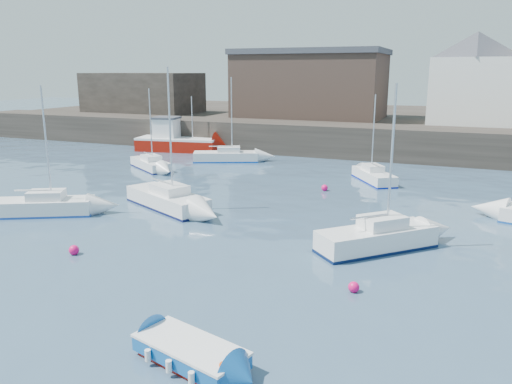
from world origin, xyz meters
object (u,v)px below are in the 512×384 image
at_px(fishing_boat, 176,140).
at_px(sailboat_f, 374,176).
at_px(blue_dinghy, 190,352).
at_px(sailboat_b, 168,199).
at_px(buoy_mid, 353,292).
at_px(buoy_far, 324,191).
at_px(sailboat_a, 43,206).
at_px(sailboat_e, 150,164).
at_px(sailboat_c, 377,238).
at_px(sailboat_h, 226,156).
at_px(buoy_near, 74,254).

height_order(fishing_boat, sailboat_f, sailboat_f).
relative_size(blue_dinghy, sailboat_b, 0.44).
xyz_separation_m(sailboat_f, buoy_mid, (2.52, -19.66, -0.45)).
height_order(sailboat_f, buoy_far, sailboat_f).
bearing_deg(sailboat_f, buoy_far, -121.86).
bearing_deg(blue_dinghy, fishing_boat, 121.73).
bearing_deg(sailboat_f, sailboat_a, -134.91).
relative_size(sailboat_e, sailboat_f, 1.05).
bearing_deg(sailboat_e, sailboat_c, -31.16).
xyz_separation_m(sailboat_e, sailboat_h, (4.34, 5.69, 0.05)).
relative_size(sailboat_a, sailboat_c, 0.97).
bearing_deg(blue_dinghy, sailboat_b, 124.20).
height_order(sailboat_c, sailboat_h, same).
relative_size(fishing_boat, buoy_mid, 20.96).
bearing_deg(sailboat_e, fishing_boat, 108.82).
distance_m(sailboat_b, buoy_far, 11.00).
relative_size(fishing_boat, sailboat_c, 1.17).
bearing_deg(sailboat_h, fishing_boat, 153.54).
xyz_separation_m(sailboat_f, buoy_far, (-2.63, -4.24, -0.45)).
relative_size(sailboat_a, sailboat_h, 0.97).
distance_m(sailboat_a, sailboat_h, 19.84).
bearing_deg(buoy_mid, buoy_near, -176.01).
distance_m(sailboat_a, sailboat_e, 14.19).
bearing_deg(sailboat_h, sailboat_b, -77.02).
xyz_separation_m(sailboat_b, sailboat_c, (12.85, -2.57, 0.04)).
xyz_separation_m(blue_dinghy, sailboat_a, (-15.30, 9.97, 0.15)).
distance_m(sailboat_a, sailboat_b, 7.05).
bearing_deg(sailboat_c, fishing_boat, 137.48).
xyz_separation_m(sailboat_a, sailboat_b, (5.80, 4.00, 0.03)).
relative_size(blue_dinghy, sailboat_a, 0.50).
bearing_deg(buoy_near, fishing_boat, 112.48).
xyz_separation_m(fishing_boat, sailboat_e, (3.22, -9.46, -0.64)).
xyz_separation_m(fishing_boat, sailboat_f, (21.47, -7.35, -0.63)).
relative_size(sailboat_b, sailboat_e, 1.24).
bearing_deg(sailboat_e, sailboat_f, 6.60).
relative_size(blue_dinghy, buoy_near, 8.04).
bearing_deg(sailboat_f, buoy_mid, -82.71).
xyz_separation_m(blue_dinghy, sailboat_c, (3.36, 11.41, 0.22)).
relative_size(blue_dinghy, sailboat_e, 0.55).
height_order(sailboat_a, buoy_far, sailboat_a).
bearing_deg(sailboat_h, blue_dinghy, -66.16).
height_order(blue_dinghy, buoy_mid, blue_dinghy).
distance_m(blue_dinghy, sailboat_e, 29.68).
relative_size(sailboat_c, buoy_mid, 17.93).
distance_m(sailboat_e, buoy_far, 15.76).
bearing_deg(fishing_boat, blue_dinghy, -58.27).
bearing_deg(buoy_far, sailboat_e, 172.24).
bearing_deg(sailboat_b, buoy_mid, -30.47).
height_order(fishing_boat, sailboat_b, sailboat_b).
relative_size(sailboat_e, buoy_near, 14.72).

